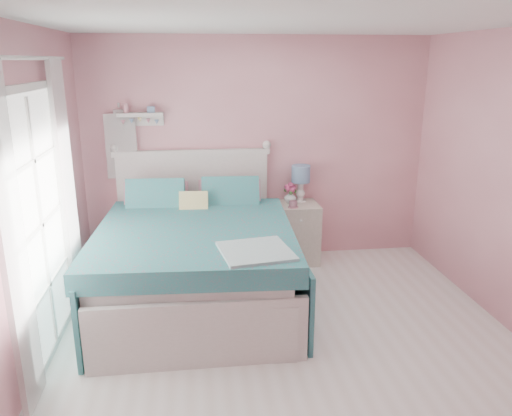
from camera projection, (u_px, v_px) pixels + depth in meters
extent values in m
plane|color=silver|center=(294.00, 356.00, 4.08)|extent=(4.50, 4.50, 0.00)
plane|color=#C97F8B|center=(258.00, 151.00, 5.85)|extent=(4.00, 0.00, 4.00)
plane|color=#C97F8B|center=(444.00, 400.00, 1.57)|extent=(4.00, 0.00, 4.00)
plane|color=#C97F8B|center=(15.00, 214.00, 3.47)|extent=(0.00, 4.50, 4.50)
plane|color=white|center=(302.00, 17.00, 3.34)|extent=(4.50, 4.50, 0.00)
cube|color=silver|center=(196.00, 279.00, 4.93)|extent=(1.81, 2.32, 0.49)
cube|color=silver|center=(195.00, 249.00, 4.84)|extent=(1.74, 2.26, 0.16)
cube|color=silver|center=(194.00, 209.00, 5.88)|extent=(1.73, 0.07, 1.28)
cube|color=silver|center=(192.00, 153.00, 5.69)|extent=(1.79, 0.09, 0.06)
cube|color=silver|center=(198.00, 335.00, 3.86)|extent=(1.73, 0.06, 0.56)
cube|color=teal|center=(195.00, 237.00, 4.64)|extent=(1.91, 2.07, 0.18)
cube|color=#CF869C|center=(157.00, 200.00, 5.47)|extent=(0.69, 0.31, 0.43)
cube|color=#CF869C|center=(230.00, 198.00, 5.57)|extent=(0.69, 0.31, 0.43)
cube|color=#CCBC59|center=(194.00, 206.00, 5.25)|extent=(0.31, 0.23, 0.31)
cube|color=beige|center=(296.00, 233.00, 5.92)|extent=(0.49, 0.46, 0.71)
cube|color=silver|center=(301.00, 220.00, 5.65)|extent=(0.43, 0.02, 0.16)
sphere|color=white|center=(301.00, 221.00, 5.63)|extent=(0.03, 0.03, 0.03)
cylinder|color=white|center=(300.00, 201.00, 5.91)|extent=(0.14, 0.14, 0.02)
cylinder|color=white|center=(300.00, 191.00, 5.88)|extent=(0.07, 0.07, 0.24)
cylinder|color=#7093BB|center=(301.00, 174.00, 5.82)|extent=(0.22, 0.22, 0.20)
imported|color=white|center=(290.00, 197.00, 5.83)|extent=(0.15, 0.15, 0.14)
imported|color=#C7859B|center=(293.00, 204.00, 5.66)|extent=(0.10, 0.10, 0.08)
sphere|color=#C54376|center=(290.00, 185.00, 5.79)|extent=(0.06, 0.06, 0.06)
sphere|color=#C54376|center=(293.00, 187.00, 5.83)|extent=(0.06, 0.06, 0.06)
sphere|color=#C54376|center=(287.00, 187.00, 5.81)|extent=(0.06, 0.06, 0.06)
sphere|color=#C54376|center=(293.00, 190.00, 5.78)|extent=(0.06, 0.06, 0.06)
sphere|color=#C54376|center=(288.00, 189.00, 5.78)|extent=(0.06, 0.06, 0.06)
cube|color=silver|center=(140.00, 114.00, 5.48)|extent=(0.50, 0.14, 0.04)
cube|color=silver|center=(141.00, 120.00, 5.56)|extent=(0.50, 0.03, 0.12)
cylinder|color=#D18C99|center=(126.00, 108.00, 5.44)|extent=(0.06, 0.06, 0.10)
cube|color=#7093BB|center=(151.00, 110.00, 5.48)|extent=(0.08, 0.06, 0.07)
cube|color=white|center=(121.00, 146.00, 5.56)|extent=(0.34, 0.03, 0.72)
cube|color=silver|center=(22.00, 88.00, 3.61)|extent=(0.04, 1.32, 0.06)
cube|color=silver|center=(55.00, 343.00, 4.21)|extent=(0.04, 1.32, 0.06)
cube|color=silver|center=(14.00, 259.00, 3.32)|extent=(0.04, 0.06, 2.10)
cube|color=silver|center=(60.00, 207.00, 4.52)|extent=(0.04, 0.06, 2.10)
cube|color=white|center=(40.00, 225.00, 3.91)|extent=(0.02, 1.20, 2.04)
cube|color=white|center=(13.00, 247.00, 3.18)|extent=(0.04, 0.40, 2.32)
cube|color=white|center=(67.00, 189.00, 4.60)|extent=(0.04, 0.40, 2.32)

